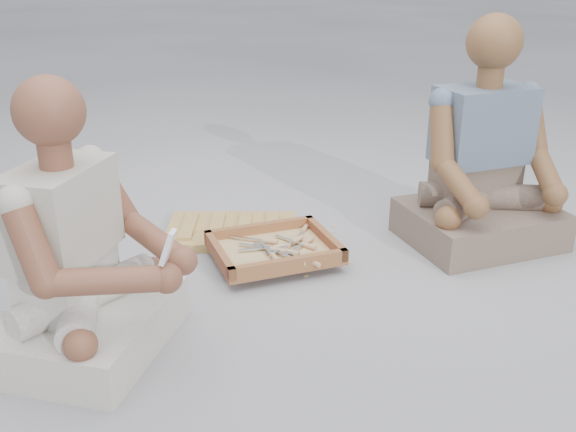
{
  "coord_description": "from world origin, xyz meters",
  "views": [
    {
      "loc": [
        -0.05,
        -2.11,
        1.24
      ],
      "look_at": [
        -0.0,
        0.18,
        0.3
      ],
      "focal_mm": 40.0,
      "sensor_mm": 36.0,
      "label": 1
    }
  ],
  "objects_px": {
    "tool_tray": "(274,249)",
    "companion": "(483,171)",
    "carved_panel": "(232,231)",
    "craftsman": "(81,264)"
  },
  "relations": [
    {
      "from": "carved_panel",
      "to": "tool_tray",
      "type": "bearing_deg",
      "value": -56.31
    },
    {
      "from": "tool_tray",
      "to": "craftsman",
      "type": "bearing_deg",
      "value": -134.94
    },
    {
      "from": "tool_tray",
      "to": "companion",
      "type": "distance_m",
      "value": 1.01
    },
    {
      "from": "carved_panel",
      "to": "companion",
      "type": "distance_m",
      "value": 1.19
    },
    {
      "from": "carved_panel",
      "to": "tool_tray",
      "type": "xyz_separation_m",
      "value": [
        0.2,
        -0.3,
        0.04
      ]
    },
    {
      "from": "tool_tray",
      "to": "companion",
      "type": "bearing_deg",
      "value": 13.45
    },
    {
      "from": "carved_panel",
      "to": "tool_tray",
      "type": "distance_m",
      "value": 0.36
    },
    {
      "from": "companion",
      "to": "tool_tray",
      "type": "bearing_deg",
      "value": -5.8
    },
    {
      "from": "carved_panel",
      "to": "craftsman",
      "type": "distance_m",
      "value": 1.06
    },
    {
      "from": "tool_tray",
      "to": "carved_panel",
      "type": "bearing_deg",
      "value": 123.69
    }
  ]
}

